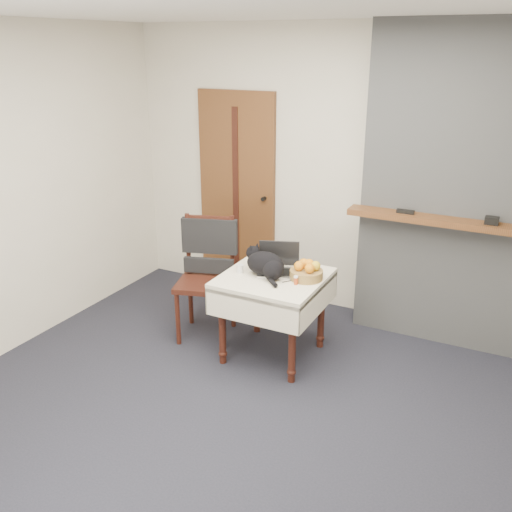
{
  "coord_description": "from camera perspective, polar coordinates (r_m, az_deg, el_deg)",
  "views": [
    {
      "loc": [
        1.49,
        -2.87,
        2.41
      ],
      "look_at": [
        -0.4,
        0.82,
        0.86
      ],
      "focal_mm": 40.0,
      "sensor_mm": 36.0,
      "label": 1
    }
  ],
  "objects": [
    {
      "name": "desk_clutter",
      "position": [
        4.43,
        4.16,
        -2.22
      ],
      "size": [
        0.11,
        0.09,
        0.01
      ],
      "primitive_type": "cube",
      "rotation": [
        0.0,
        0.0,
        0.64
      ],
      "color": "black",
      "rests_on": "side_table"
    },
    {
      "name": "room_shell",
      "position": [
        3.71,
        2.99,
        10.43
      ],
      "size": [
        4.52,
        4.01,
        2.61
      ],
      "color": "beige",
      "rests_on": "ground"
    },
    {
      "name": "chair",
      "position": [
        4.91,
        -4.84,
        -0.39
      ],
      "size": [
        0.58,
        0.58,
        1.04
      ],
      "rotation": [
        0.0,
        0.0,
        0.3
      ],
      "color": "#39150F",
      "rests_on": "ground"
    },
    {
      "name": "laptop",
      "position": [
        4.53,
        2.27,
        -0.88
      ],
      "size": [
        0.4,
        0.37,
        0.24
      ],
      "rotation": [
        0.0,
        0.0,
        0.37
      ],
      "color": "#B7B7BC",
      "rests_on": "side_table"
    },
    {
      "name": "cat",
      "position": [
        4.43,
        1.01,
        -0.86
      ],
      "size": [
        0.41,
        0.35,
        0.23
      ],
      "rotation": [
        0.0,
        0.0,
        -0.43
      ],
      "color": "black",
      "rests_on": "side_table"
    },
    {
      "name": "pill_bottle",
      "position": [
        4.31,
        4.01,
        -2.42
      ],
      "size": [
        0.03,
        0.03,
        0.07
      ],
      "color": "#B23E15",
      "rests_on": "side_table"
    },
    {
      "name": "cream_jar",
      "position": [
        4.52,
        -1.61,
        -1.27
      ],
      "size": [
        0.06,
        0.06,
        0.07
      ],
      "primitive_type": "cylinder",
      "color": "silver",
      "rests_on": "side_table"
    },
    {
      "name": "side_table",
      "position": [
        4.51,
        1.76,
        -3.32
      ],
      "size": [
        0.78,
        0.78,
        0.7
      ],
      "color": "#39150F",
      "rests_on": "ground"
    },
    {
      "name": "ground",
      "position": [
        4.03,
        -0.32,
        -16.2
      ],
      "size": [
        4.5,
        4.5,
        0.0
      ],
      "primitive_type": "plane",
      "color": "black",
      "rests_on": "ground"
    },
    {
      "name": "fruit_basket",
      "position": [
        4.41,
        5.09,
        -1.57
      ],
      "size": [
        0.26,
        0.26,
        0.15
      ],
      "color": "olive",
      "rests_on": "side_table"
    },
    {
      "name": "door",
      "position": [
        5.72,
        -1.9,
        6.22
      ],
      "size": [
        0.82,
        0.1,
        2.0
      ],
      "color": "brown",
      "rests_on": "ground"
    },
    {
      "name": "chimney",
      "position": [
        4.88,
        19.53,
        6.15
      ],
      "size": [
        1.62,
        0.48,
        2.6
      ],
      "color": "gray",
      "rests_on": "ground"
    }
  ]
}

